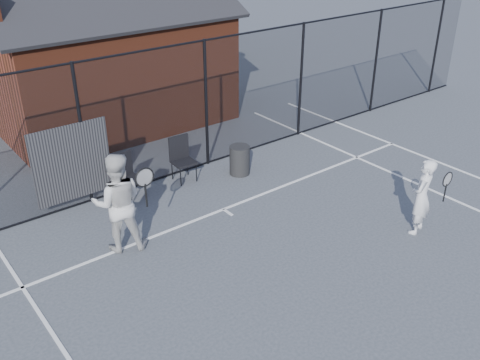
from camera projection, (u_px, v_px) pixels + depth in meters
ground at (330, 282)px, 8.93m from camera, size 80.00×80.00×0.00m
court_lines at (394, 325)px, 8.00m from camera, size 11.02×18.00×0.01m
fence at (157, 119)px, 11.59m from camera, size 22.04×3.00×3.00m
clubhouse at (109, 66)px, 14.76m from camera, size 6.50×4.36×4.19m
player_front at (422, 197)px, 9.96m from camera, size 0.72×0.58×1.51m
player_back at (118, 203)px, 9.41m from camera, size 1.12×1.02×1.87m
chair_left at (131, 178)px, 11.25m from camera, size 0.57×0.58×0.97m
chair_right at (184, 160)px, 11.96m from camera, size 0.51×0.53×1.01m
waste_bin at (240, 160)px, 12.34m from camera, size 0.57×0.57×0.69m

